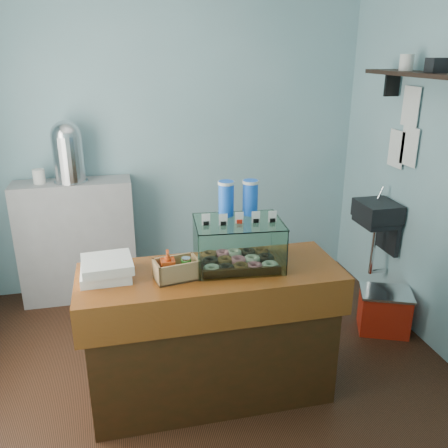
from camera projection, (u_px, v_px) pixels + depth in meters
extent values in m
plane|color=black|center=(205.00, 369.00, 3.41)|extent=(3.50, 3.50, 0.00)
cube|color=#79A6B0|center=(172.00, 139.00, 4.30)|extent=(3.50, 0.04, 2.80)
cube|color=#79A6B0|center=(285.00, 295.00, 1.56)|extent=(3.50, 0.04, 2.80)
cube|color=black|center=(378.00, 211.00, 3.94)|extent=(0.30, 0.35, 0.15)
cube|color=black|center=(389.00, 232.00, 4.03)|extent=(0.04, 0.30, 0.35)
cylinder|color=silver|center=(380.00, 193.00, 4.00)|extent=(0.02, 0.02, 0.12)
cylinder|color=silver|center=(373.00, 250.00, 4.06)|extent=(0.04, 0.04, 0.45)
cube|color=black|center=(417.00, 74.00, 3.33)|extent=(0.25, 1.00, 0.03)
cube|color=black|center=(392.00, 85.00, 3.75)|extent=(0.12, 0.03, 0.18)
cube|color=white|center=(409.00, 147.00, 3.69)|extent=(0.01, 0.21, 0.30)
cube|color=white|center=(396.00, 149.00, 3.86)|extent=(0.01, 0.21, 0.30)
cube|color=white|center=(411.00, 107.00, 3.63)|extent=(0.01, 0.21, 0.30)
cube|color=#3F1D0C|center=(211.00, 338.00, 3.04)|extent=(1.50, 0.56, 0.84)
cube|color=#472509|center=(211.00, 275.00, 2.88)|extent=(1.60, 0.60, 0.06)
cube|color=#472509|center=(221.00, 316.00, 2.67)|extent=(1.60, 0.04, 0.18)
cube|color=#98989B|center=(78.00, 241.00, 4.24)|extent=(1.00, 0.32, 1.10)
cube|color=black|center=(238.00, 263.00, 2.94)|extent=(0.49, 0.37, 0.02)
torus|color=beige|center=(212.00, 269.00, 2.81)|extent=(0.10, 0.10, 0.03)
torus|color=black|center=(227.00, 268.00, 2.83)|extent=(0.10, 0.10, 0.03)
torus|color=brown|center=(241.00, 267.00, 2.84)|extent=(0.10, 0.10, 0.03)
torus|color=#DE687B|center=(255.00, 266.00, 2.85)|extent=(0.10, 0.10, 0.03)
torus|color=beige|center=(269.00, 265.00, 2.86)|extent=(0.10, 0.10, 0.03)
torus|color=black|center=(210.00, 261.00, 2.91)|extent=(0.10, 0.10, 0.03)
torus|color=brown|center=(224.00, 260.00, 2.92)|extent=(0.10, 0.10, 0.03)
torus|color=#DE687B|center=(238.00, 260.00, 2.94)|extent=(0.10, 0.10, 0.03)
torus|color=beige|center=(252.00, 259.00, 2.95)|extent=(0.10, 0.10, 0.03)
torus|color=black|center=(265.00, 258.00, 2.96)|extent=(0.10, 0.10, 0.03)
torus|color=brown|center=(208.00, 254.00, 3.01)|extent=(0.10, 0.10, 0.03)
torus|color=#DE687B|center=(222.00, 253.00, 3.02)|extent=(0.10, 0.10, 0.03)
torus|color=beige|center=(235.00, 253.00, 3.03)|extent=(0.10, 0.10, 0.03)
torus|color=black|center=(248.00, 252.00, 3.05)|extent=(0.10, 0.10, 0.03)
torus|color=brown|center=(262.00, 251.00, 3.06)|extent=(0.10, 0.10, 0.03)
cube|color=white|center=(244.00, 256.00, 2.72)|extent=(0.52, 0.05, 0.28)
cube|color=white|center=(233.00, 233.00, 3.07)|extent=(0.52, 0.05, 0.28)
cube|color=white|center=(196.00, 246.00, 2.86)|extent=(0.04, 0.38, 0.28)
cube|color=white|center=(279.00, 242.00, 2.93)|extent=(0.04, 0.38, 0.28)
cube|color=white|center=(238.00, 222.00, 2.85)|extent=(0.56, 0.43, 0.01)
cube|color=white|center=(206.00, 220.00, 2.76)|extent=(0.05, 0.01, 0.07)
cube|color=black|center=(206.00, 224.00, 2.77)|extent=(0.03, 0.02, 0.02)
cube|color=white|center=(223.00, 219.00, 2.78)|extent=(0.05, 0.01, 0.07)
cube|color=black|center=(223.00, 223.00, 2.78)|extent=(0.03, 0.02, 0.02)
cube|color=white|center=(240.00, 219.00, 2.79)|extent=(0.05, 0.01, 0.07)
cube|color=red|center=(240.00, 222.00, 2.80)|extent=(0.03, 0.02, 0.02)
cube|color=white|center=(256.00, 218.00, 2.80)|extent=(0.05, 0.01, 0.07)
cube|color=black|center=(256.00, 221.00, 2.81)|extent=(0.03, 0.02, 0.02)
cube|color=white|center=(273.00, 217.00, 2.82)|extent=(0.05, 0.01, 0.07)
cube|color=black|center=(273.00, 221.00, 2.82)|extent=(0.03, 0.02, 0.02)
cylinder|color=blue|center=(226.00, 199.00, 2.91)|extent=(0.09, 0.09, 0.22)
cylinder|color=silver|center=(226.00, 183.00, 2.88)|extent=(0.10, 0.10, 0.02)
cylinder|color=blue|center=(250.00, 197.00, 2.93)|extent=(0.09, 0.09, 0.22)
cylinder|color=silver|center=(251.00, 182.00, 2.90)|extent=(0.10, 0.10, 0.02)
cube|color=#A28151|center=(177.00, 278.00, 2.77)|extent=(0.27, 0.19, 0.01)
cube|color=#A28151|center=(180.00, 274.00, 2.69)|extent=(0.25, 0.06, 0.12)
cube|color=#A28151|center=(173.00, 265.00, 2.81)|extent=(0.25, 0.06, 0.12)
cube|color=#A28151|center=(157.00, 273.00, 2.71)|extent=(0.04, 0.15, 0.12)
cube|color=#A28151|center=(196.00, 266.00, 2.80)|extent=(0.04, 0.15, 0.12)
imported|color=#C43F12|center=(168.00, 265.00, 2.72)|extent=(0.09, 0.09, 0.18)
cylinder|color=green|center=(186.00, 267.00, 2.77)|extent=(0.06, 0.06, 0.10)
cylinder|color=silver|center=(186.00, 259.00, 2.75)|extent=(0.05, 0.05, 0.01)
cube|color=silver|center=(106.00, 273.00, 2.78)|extent=(0.29, 0.29, 0.06)
cube|color=silver|center=(107.00, 264.00, 2.76)|extent=(0.31, 0.31, 0.06)
cylinder|color=silver|center=(71.00, 181.00, 4.04)|extent=(0.28, 0.28, 0.01)
cylinder|color=silver|center=(69.00, 159.00, 3.97)|extent=(0.25, 0.25, 0.38)
sphere|color=silver|center=(66.00, 136.00, 3.91)|extent=(0.25, 0.25, 0.25)
cube|color=red|center=(384.00, 312.00, 3.83)|extent=(0.46, 0.41, 0.33)
cube|color=silver|center=(387.00, 293.00, 3.77)|extent=(0.48, 0.43, 0.02)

